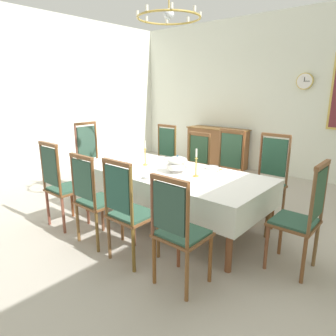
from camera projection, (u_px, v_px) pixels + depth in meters
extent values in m
cube|color=#B3AB9D|center=(176.00, 220.00, 4.27)|extent=(7.11, 6.43, 0.04)
cube|color=silver|center=(277.00, 96.00, 6.23)|extent=(7.11, 0.08, 3.26)
cube|color=silver|center=(40.00, 96.00, 6.12)|extent=(0.08, 6.43, 3.26)
cylinder|color=brown|center=(87.00, 188.00, 4.46)|extent=(0.07, 0.07, 0.71)
cylinder|color=brown|center=(230.00, 239.00, 2.95)|extent=(0.07, 0.07, 0.71)
cylinder|color=brown|center=(134.00, 175.00, 5.15)|extent=(0.07, 0.07, 0.71)
cylinder|color=brown|center=(269.00, 211.00, 3.65)|extent=(0.07, 0.07, 0.71)
cube|color=brown|center=(169.00, 176.00, 3.97)|extent=(2.46, 1.03, 0.08)
cube|color=brown|center=(169.00, 172.00, 3.96)|extent=(2.58, 1.15, 0.03)
cube|color=white|center=(169.00, 171.00, 3.95)|extent=(2.60, 1.17, 0.00)
cube|color=white|center=(137.00, 193.00, 3.57)|extent=(2.60, 0.00, 0.31)
cube|color=white|center=(194.00, 173.00, 4.42)|extent=(2.60, 0.00, 0.31)
cube|color=white|center=(107.00, 166.00, 4.81)|extent=(0.00, 1.17, 0.31)
cube|color=white|center=(262.00, 206.00, 3.18)|extent=(0.00, 1.17, 0.31)
cylinder|color=brown|center=(72.00, 201.00, 4.29)|extent=(0.04, 0.04, 0.48)
cylinder|color=brown|center=(88.00, 207.00, 4.05)|extent=(0.04, 0.04, 0.48)
cylinder|color=brown|center=(48.00, 208.00, 4.03)|extent=(0.04, 0.04, 0.48)
cylinder|color=brown|center=(63.00, 215.00, 3.79)|extent=(0.04, 0.04, 0.48)
cube|color=brown|center=(66.00, 190.00, 3.97)|extent=(0.44, 0.42, 0.02)
cube|color=#2E5340|center=(66.00, 188.00, 3.97)|extent=(0.40, 0.38, 0.02)
cylinder|color=brown|center=(43.00, 166.00, 3.88)|extent=(0.03, 0.03, 0.62)
cylinder|color=brown|center=(59.00, 172.00, 3.63)|extent=(0.03, 0.03, 0.62)
cube|color=#2F4C3E|center=(50.00, 166.00, 3.75)|extent=(0.34, 0.02, 0.47)
cube|color=brown|center=(48.00, 144.00, 3.67)|extent=(0.40, 0.04, 0.04)
cylinder|color=brown|center=(161.00, 182.00, 5.13)|extent=(0.04, 0.04, 0.48)
cylinder|color=brown|center=(145.00, 178.00, 5.37)|extent=(0.04, 0.04, 0.48)
cylinder|color=brown|center=(175.00, 178.00, 5.39)|extent=(0.04, 0.04, 0.48)
cylinder|color=brown|center=(159.00, 174.00, 5.63)|extent=(0.04, 0.04, 0.48)
cube|color=brown|center=(160.00, 164.00, 5.32)|extent=(0.44, 0.42, 0.02)
cube|color=#2E5340|center=(160.00, 163.00, 5.31)|extent=(0.40, 0.38, 0.02)
cylinder|color=brown|center=(175.00, 145.00, 5.25)|extent=(0.03, 0.03, 0.64)
cylinder|color=brown|center=(159.00, 143.00, 5.49)|extent=(0.03, 0.03, 0.64)
cube|color=#2F5640|center=(167.00, 142.00, 5.36)|extent=(0.34, 0.02, 0.49)
cube|color=brown|center=(167.00, 126.00, 5.29)|extent=(0.40, 0.04, 0.04)
cylinder|color=brown|center=(102.00, 213.00, 3.85)|extent=(0.04, 0.04, 0.48)
cylinder|color=brown|center=(122.00, 222.00, 3.61)|extent=(0.04, 0.04, 0.48)
cylinder|color=brown|center=(78.00, 223.00, 3.59)|extent=(0.04, 0.04, 0.48)
cylinder|color=brown|center=(97.00, 232.00, 3.35)|extent=(0.04, 0.04, 0.48)
cube|color=brown|center=(99.00, 202.00, 3.53)|extent=(0.44, 0.42, 0.02)
cube|color=#2E5340|center=(99.00, 200.00, 3.53)|extent=(0.40, 0.38, 0.02)
cylinder|color=brown|center=(73.00, 179.00, 3.44)|extent=(0.03, 0.03, 0.56)
cylinder|color=brown|center=(94.00, 186.00, 3.20)|extent=(0.03, 0.03, 0.56)
cube|color=#325544|center=(83.00, 180.00, 3.31)|extent=(0.34, 0.02, 0.43)
cube|color=brown|center=(81.00, 157.00, 3.25)|extent=(0.40, 0.04, 0.04)
cylinder|color=brown|center=(194.00, 191.00, 4.69)|extent=(0.04, 0.04, 0.48)
cylinder|color=brown|center=(175.00, 186.00, 4.93)|extent=(0.04, 0.04, 0.48)
cylinder|color=brown|center=(207.00, 186.00, 4.95)|extent=(0.04, 0.04, 0.48)
cylinder|color=brown|center=(189.00, 181.00, 5.19)|extent=(0.04, 0.04, 0.48)
cube|color=brown|center=(192.00, 171.00, 4.88)|extent=(0.44, 0.42, 0.02)
cube|color=#2E5340|center=(192.00, 170.00, 4.87)|extent=(0.40, 0.38, 0.02)
cylinder|color=brown|center=(209.00, 153.00, 4.82)|extent=(0.03, 0.03, 0.57)
cylinder|color=brown|center=(189.00, 150.00, 5.06)|extent=(0.03, 0.03, 0.57)
cube|color=#345439|center=(199.00, 149.00, 4.93)|extent=(0.34, 0.02, 0.44)
cube|color=brown|center=(199.00, 134.00, 4.87)|extent=(0.40, 0.04, 0.04)
cylinder|color=brown|center=(134.00, 227.00, 3.48)|extent=(0.04, 0.04, 0.48)
cylinder|color=brown|center=(158.00, 237.00, 3.24)|extent=(0.04, 0.04, 0.48)
cylinder|color=brown|center=(109.00, 238.00, 3.22)|extent=(0.04, 0.04, 0.48)
cylinder|color=brown|center=(134.00, 250.00, 2.98)|extent=(0.04, 0.04, 0.48)
cube|color=brown|center=(133.00, 216.00, 3.16)|extent=(0.44, 0.42, 0.02)
cube|color=#2E5340|center=(133.00, 213.00, 3.16)|extent=(0.40, 0.38, 0.02)
cylinder|color=brown|center=(105.00, 188.00, 3.07)|extent=(0.03, 0.03, 0.59)
cylinder|color=brown|center=(131.00, 197.00, 2.82)|extent=(0.03, 0.03, 0.59)
cube|color=#295547|center=(118.00, 189.00, 2.94)|extent=(0.34, 0.02, 0.45)
cube|color=brown|center=(116.00, 163.00, 2.87)|extent=(0.40, 0.04, 0.04)
cylinder|color=brown|center=(228.00, 200.00, 4.32)|extent=(0.04, 0.04, 0.48)
cylinder|color=brown|center=(206.00, 194.00, 4.56)|extent=(0.04, 0.04, 0.48)
cylinder|color=brown|center=(240.00, 193.00, 4.58)|extent=(0.04, 0.04, 0.48)
cylinder|color=brown|center=(218.00, 188.00, 4.82)|extent=(0.04, 0.04, 0.48)
cube|color=brown|center=(223.00, 178.00, 4.50)|extent=(0.44, 0.42, 0.02)
cube|color=#2E5340|center=(224.00, 176.00, 4.50)|extent=(0.40, 0.38, 0.02)
cylinder|color=brown|center=(243.00, 155.00, 4.43)|extent=(0.03, 0.03, 0.67)
cylinder|color=brown|center=(220.00, 151.00, 4.68)|extent=(0.03, 0.03, 0.67)
cube|color=#33553D|center=(231.00, 151.00, 4.55)|extent=(0.34, 0.02, 0.51)
cube|color=brown|center=(232.00, 131.00, 4.47)|extent=(0.40, 0.04, 0.04)
cylinder|color=brown|center=(179.00, 245.00, 3.06)|extent=(0.04, 0.04, 0.48)
cylinder|color=brown|center=(210.00, 259.00, 2.82)|extent=(0.04, 0.04, 0.48)
cylinder|color=brown|center=(154.00, 260.00, 2.80)|extent=(0.04, 0.04, 0.48)
cylinder|color=brown|center=(187.00, 276.00, 2.56)|extent=(0.04, 0.04, 0.48)
cube|color=brown|center=(183.00, 235.00, 2.75)|extent=(0.44, 0.42, 0.02)
cube|color=#2E5340|center=(183.00, 232.00, 2.74)|extent=(0.40, 0.38, 0.02)
cylinder|color=brown|center=(152.00, 206.00, 2.66)|extent=(0.03, 0.03, 0.56)
cylinder|color=brown|center=(188.00, 218.00, 2.41)|extent=(0.03, 0.03, 0.56)
cube|color=#314F41|center=(169.00, 208.00, 2.53)|extent=(0.34, 0.02, 0.42)
cube|color=brown|center=(169.00, 180.00, 2.46)|extent=(0.40, 0.04, 0.04)
cylinder|color=brown|center=(273.00, 212.00, 3.90)|extent=(0.04, 0.04, 0.48)
cylinder|color=brown|center=(246.00, 205.00, 4.14)|extent=(0.04, 0.04, 0.48)
cylinder|color=brown|center=(283.00, 204.00, 4.16)|extent=(0.04, 0.04, 0.48)
cylinder|color=brown|center=(257.00, 198.00, 4.40)|extent=(0.04, 0.04, 0.48)
cube|color=brown|center=(266.00, 187.00, 4.09)|extent=(0.44, 0.42, 0.02)
cube|color=#2E5340|center=(266.00, 185.00, 4.08)|extent=(0.40, 0.38, 0.02)
cylinder|color=brown|center=(288.00, 162.00, 4.02)|extent=(0.03, 0.03, 0.67)
cylinder|color=brown|center=(260.00, 157.00, 4.26)|extent=(0.03, 0.03, 0.67)
cube|color=#29523C|center=(274.00, 157.00, 4.13)|extent=(0.34, 0.02, 0.51)
cube|color=brown|center=(276.00, 135.00, 4.05)|extent=(0.40, 0.04, 0.04)
cylinder|color=brown|center=(111.00, 182.00, 5.14)|extent=(0.04, 0.04, 0.48)
cylinder|color=brown|center=(93.00, 187.00, 4.86)|extent=(0.04, 0.04, 0.48)
cylinder|color=brown|center=(98.00, 178.00, 5.36)|extent=(0.04, 0.04, 0.48)
cylinder|color=brown|center=(80.00, 183.00, 5.09)|extent=(0.04, 0.04, 0.48)
cube|color=brown|center=(95.00, 168.00, 5.05)|extent=(0.42, 0.44, 0.02)
cube|color=#2E5340|center=(95.00, 167.00, 5.04)|extent=(0.38, 0.40, 0.02)
cylinder|color=brown|center=(96.00, 143.00, 5.22)|extent=(0.03, 0.03, 0.72)
cylinder|color=brown|center=(76.00, 147.00, 4.93)|extent=(0.03, 0.03, 0.72)
cube|color=#314D3F|center=(86.00, 143.00, 5.06)|extent=(0.02, 0.34, 0.55)
cube|color=brown|center=(85.00, 123.00, 4.98)|extent=(0.04, 0.40, 0.04)
cylinder|color=brown|center=(266.00, 247.00, 3.03)|extent=(0.04, 0.04, 0.48)
cylinder|color=brown|center=(281.00, 234.00, 3.31)|extent=(0.04, 0.04, 0.48)
cylinder|color=brown|center=(304.00, 260.00, 2.80)|extent=(0.04, 0.04, 0.48)
cylinder|color=brown|center=(316.00, 245.00, 3.08)|extent=(0.04, 0.04, 0.48)
cube|color=brown|center=(294.00, 223.00, 2.99)|extent=(0.42, 0.44, 0.02)
cube|color=#2E5340|center=(294.00, 221.00, 2.98)|extent=(0.38, 0.40, 0.02)
cylinder|color=brown|center=(312.00, 203.00, 2.64)|extent=(0.03, 0.03, 0.61)
cylinder|color=brown|center=(324.00, 192.00, 2.93)|extent=(0.03, 0.03, 0.61)
cube|color=#32553B|center=(319.00, 194.00, 2.78)|extent=(0.02, 0.34, 0.46)
cube|color=brown|center=(323.00, 165.00, 2.71)|extent=(0.04, 0.40, 0.04)
cylinder|color=white|center=(177.00, 172.00, 3.86)|extent=(0.16, 0.16, 0.02)
ellipsoid|color=white|center=(177.00, 166.00, 3.84)|extent=(0.29, 0.29, 0.13)
ellipsoid|color=white|center=(177.00, 160.00, 3.82)|extent=(0.26, 0.26, 0.10)
sphere|color=#2F597E|center=(177.00, 156.00, 3.81)|extent=(0.03, 0.03, 0.03)
cylinder|color=gold|center=(145.00, 165.00, 4.23)|extent=(0.07, 0.07, 0.02)
cylinder|color=gold|center=(145.00, 157.00, 4.20)|extent=(0.02, 0.02, 0.21)
cone|color=gold|center=(145.00, 149.00, 4.17)|extent=(0.04, 0.04, 0.02)
cylinder|color=silver|center=(145.00, 144.00, 4.15)|extent=(0.02, 0.02, 0.10)
cylinder|color=gold|center=(196.00, 176.00, 3.68)|extent=(0.07, 0.07, 0.02)
cylinder|color=gold|center=(196.00, 167.00, 3.65)|extent=(0.02, 0.02, 0.21)
cone|color=gold|center=(196.00, 158.00, 3.62)|extent=(0.04, 0.04, 0.02)
cylinder|color=silver|center=(196.00, 153.00, 3.61)|extent=(0.02, 0.02, 0.10)
cylinder|color=white|center=(212.00, 168.00, 4.02)|extent=(0.17, 0.17, 0.04)
cylinder|color=white|center=(212.00, 167.00, 4.02)|extent=(0.14, 0.14, 0.03)
torus|color=#2F597E|center=(212.00, 167.00, 4.02)|extent=(0.16, 0.16, 0.01)
cylinder|color=white|center=(149.00, 177.00, 3.61)|extent=(0.17, 0.17, 0.03)
cylinder|color=white|center=(149.00, 177.00, 3.61)|extent=(0.14, 0.14, 0.02)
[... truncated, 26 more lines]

